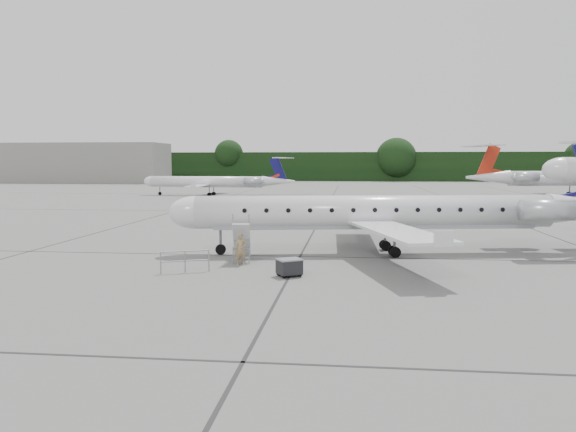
# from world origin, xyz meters

# --- Properties ---
(ground) EXTENTS (320.00, 320.00, 0.00)m
(ground) POSITION_xyz_m (0.00, 0.00, 0.00)
(ground) COLOR slate
(ground) RESTS_ON ground
(treeline) EXTENTS (260.00, 4.00, 8.00)m
(treeline) POSITION_xyz_m (0.00, 130.00, 4.00)
(treeline) COLOR black
(treeline) RESTS_ON ground
(terminal_building) EXTENTS (40.00, 14.00, 10.00)m
(terminal_building) POSITION_xyz_m (-70.00, 110.00, 5.00)
(terminal_building) COLOR slate
(terminal_building) RESTS_ON ground
(main_regional_jet) EXTENTS (27.83, 21.92, 6.49)m
(main_regional_jet) POSITION_xyz_m (-1.49, 3.64, 3.25)
(main_regional_jet) COLOR silver
(main_regional_jet) RESTS_ON ground
(airstair) EXTENTS (1.16, 2.21, 2.03)m
(airstair) POSITION_xyz_m (-8.36, 0.54, 1.02)
(airstair) COLOR silver
(airstair) RESTS_ON ground
(passenger) EXTENTS (0.66, 0.51, 1.59)m
(passenger) POSITION_xyz_m (-8.18, -0.65, 0.79)
(passenger) COLOR #8F754E
(passenger) RESTS_ON ground
(safety_railing) EXTENTS (2.05, 0.94, 1.00)m
(safety_railing) POSITION_xyz_m (-10.36, -2.86, 0.50)
(safety_railing) COLOR gray
(safety_railing) RESTS_ON ground
(baggage_cart) EXTENTS (1.27, 1.20, 0.86)m
(baggage_cart) POSITION_xyz_m (-5.48, -3.21, 0.43)
(baggage_cart) COLOR black
(baggage_cart) RESTS_ON ground
(bg_regional_left) EXTENTS (23.74, 17.83, 5.95)m
(bg_regional_left) POSITION_xyz_m (-24.91, 56.80, 2.98)
(bg_regional_left) COLOR silver
(bg_regional_left) RESTS_ON ground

